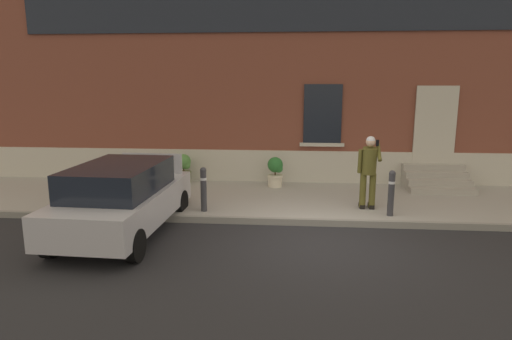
{
  "coord_description": "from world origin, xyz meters",
  "views": [
    {
      "loc": [
        -0.49,
        -8.47,
        3.15
      ],
      "look_at": [
        -1.35,
        1.6,
        1.1
      ],
      "focal_mm": 31.03,
      "sensor_mm": 36.0,
      "label": 1
    }
  ],
  "objects_px": {
    "person_on_phone": "(369,168)",
    "planter_cream": "(275,171)",
    "hatchback_car_silver": "(123,197)",
    "bollard_near_person": "(391,191)",
    "planter_olive": "(184,168)",
    "bollard_far_left": "(204,188)"
  },
  "relations": [
    {
      "from": "hatchback_car_silver",
      "to": "planter_olive",
      "type": "relative_size",
      "value": 4.8
    },
    {
      "from": "hatchback_car_silver",
      "to": "planter_olive",
      "type": "xyz_separation_m",
      "value": [
        0.25,
        4.13,
        -0.18
      ]
    },
    {
      "from": "bollard_near_person",
      "to": "planter_olive",
      "type": "relative_size",
      "value": 1.22
    },
    {
      "from": "bollard_near_person",
      "to": "person_on_phone",
      "type": "bearing_deg",
      "value": 131.58
    },
    {
      "from": "bollard_near_person",
      "to": "planter_cream",
      "type": "xyz_separation_m",
      "value": [
        -2.7,
        2.58,
        -0.11
      ]
    },
    {
      "from": "hatchback_car_silver",
      "to": "bollard_near_person",
      "type": "bearing_deg",
      "value": 12.53
    },
    {
      "from": "person_on_phone",
      "to": "planter_cream",
      "type": "height_order",
      "value": "person_on_phone"
    },
    {
      "from": "hatchback_car_silver",
      "to": "bollard_near_person",
      "type": "xyz_separation_m",
      "value": [
        5.7,
        1.27,
        -0.08
      ]
    },
    {
      "from": "bollard_near_person",
      "to": "person_on_phone",
      "type": "relative_size",
      "value": 0.6
    },
    {
      "from": "person_on_phone",
      "to": "planter_cream",
      "type": "xyz_separation_m",
      "value": [
        -2.27,
        2.09,
        -0.55
      ]
    },
    {
      "from": "person_on_phone",
      "to": "planter_olive",
      "type": "distance_m",
      "value": 5.57
    },
    {
      "from": "bollard_near_person",
      "to": "planter_olive",
      "type": "distance_m",
      "value": 6.16
    },
    {
      "from": "person_on_phone",
      "to": "hatchback_car_silver",
      "type": "bearing_deg",
      "value": -171.29
    },
    {
      "from": "hatchback_car_silver",
      "to": "planter_cream",
      "type": "xyz_separation_m",
      "value": [
        2.99,
        3.84,
        -0.18
      ]
    },
    {
      "from": "hatchback_car_silver",
      "to": "bollard_far_left",
      "type": "relative_size",
      "value": 3.95
    },
    {
      "from": "hatchback_car_silver",
      "to": "person_on_phone",
      "type": "relative_size",
      "value": 2.36
    },
    {
      "from": "planter_olive",
      "to": "planter_cream",
      "type": "height_order",
      "value": "same"
    },
    {
      "from": "hatchback_car_silver",
      "to": "person_on_phone",
      "type": "bearing_deg",
      "value": 18.47
    },
    {
      "from": "hatchback_car_silver",
      "to": "bollard_far_left",
      "type": "distance_m",
      "value": 1.91
    },
    {
      "from": "bollard_far_left",
      "to": "person_on_phone",
      "type": "height_order",
      "value": "person_on_phone"
    },
    {
      "from": "person_on_phone",
      "to": "bollard_near_person",
      "type": "bearing_deg",
      "value": -58.17
    },
    {
      "from": "bollard_far_left",
      "to": "person_on_phone",
      "type": "distance_m",
      "value": 3.89
    }
  ]
}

